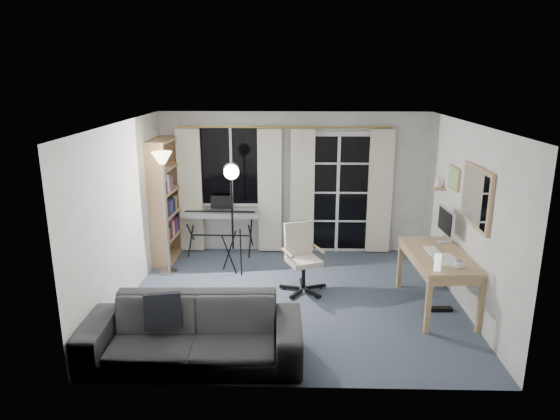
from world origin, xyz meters
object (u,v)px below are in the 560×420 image
(torchiere_lamp, at_px, (163,177))
(mug, at_px, (460,264))
(bookshelf, at_px, (163,204))
(monitor, at_px, (446,222))
(keyboard_piano, at_px, (220,215))
(sofa, at_px, (192,323))
(desk, at_px, (438,261))
(studio_light, at_px, (231,184))
(office_chair, at_px, (300,251))

(torchiere_lamp, distance_m, mug, 4.28)
(bookshelf, height_order, monitor, bookshelf)
(keyboard_piano, distance_m, sofa, 3.26)
(desk, relative_size, sofa, 0.62)
(keyboard_piano, bearing_deg, studio_light, -68.85)
(keyboard_piano, bearing_deg, mug, -35.95)
(keyboard_piano, bearing_deg, sofa, -86.41)
(keyboard_piano, distance_m, desk, 3.64)
(studio_light, bearing_deg, bookshelf, 144.04)
(bookshelf, xyz_separation_m, desk, (4.01, -1.70, -0.29))
(bookshelf, bearing_deg, studio_light, -25.29)
(monitor, bearing_deg, office_chair, 174.23)
(office_chair, distance_m, desk, 1.87)
(bookshelf, distance_m, desk, 4.36)
(torchiere_lamp, height_order, studio_light, torchiere_lamp)
(office_chair, xyz_separation_m, mug, (1.88, -1.07, 0.25))
(bookshelf, relative_size, keyboard_piano, 1.53)
(torchiere_lamp, height_order, sofa, torchiere_lamp)
(mug, bearing_deg, bookshelf, 151.76)
(bookshelf, relative_size, sofa, 0.86)
(office_chair, xyz_separation_m, monitor, (1.97, -0.12, 0.47))
(desk, bearing_deg, monitor, 63.99)
(bookshelf, bearing_deg, office_chair, -24.84)
(studio_light, bearing_deg, desk, -29.47)
(bookshelf, height_order, sofa, bookshelf)
(bookshelf, height_order, desk, bookshelf)
(studio_light, relative_size, office_chair, 1.81)
(torchiere_lamp, relative_size, studio_light, 1.07)
(studio_light, distance_m, desk, 3.09)
(desk, relative_size, mug, 11.61)
(mug, distance_m, sofa, 3.19)
(studio_light, distance_m, mug, 3.35)
(office_chair, distance_m, monitor, 2.03)
(torchiere_lamp, xyz_separation_m, studio_light, (1.01, -0.02, -0.11))
(keyboard_piano, relative_size, office_chair, 1.34)
(office_chair, xyz_separation_m, sofa, (-1.17, -1.91, -0.12))
(studio_light, xyz_separation_m, monitor, (2.99, -0.63, -0.38))
(keyboard_piano, xyz_separation_m, sofa, (0.15, -3.25, -0.26))
(keyboard_piano, relative_size, mug, 10.55)
(bookshelf, bearing_deg, mug, -26.01)
(studio_light, relative_size, desk, 1.23)
(torchiere_lamp, distance_m, desk, 4.06)
(monitor, bearing_deg, studio_light, 165.78)
(keyboard_piano, xyz_separation_m, monitor, (3.30, -1.45, 0.33))
(mug, bearing_deg, torchiere_lamp, 157.87)
(monitor, bearing_deg, torchiere_lamp, 168.49)
(keyboard_piano, relative_size, desk, 0.91)
(bookshelf, relative_size, desk, 1.39)
(bookshelf, distance_m, sofa, 3.27)
(studio_light, bearing_deg, keyboard_piano, 101.78)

